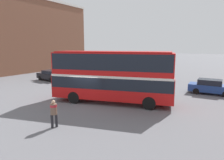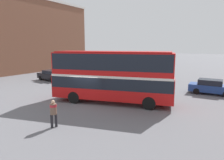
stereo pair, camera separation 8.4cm
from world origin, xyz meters
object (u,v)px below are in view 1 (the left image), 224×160
parked_car_kerb_near (110,70)px  parked_car_kerb_far (50,75)px  double_decker_bus (112,74)px  parked_car_side_street (211,87)px  pedestrian_foreground (54,111)px

parked_car_kerb_near → parked_car_kerb_far: size_ratio=1.01×
double_decker_bus → parked_car_kerb_near: size_ratio=2.39×
double_decker_bus → parked_car_kerb_near: 17.92m
double_decker_bus → parked_car_side_street: bearing=32.7°
pedestrian_foreground → parked_car_side_street: size_ratio=0.39×
pedestrian_foreground → double_decker_bus: bearing=-58.1°
parked_car_kerb_near → double_decker_bus: bearing=-53.6°
double_decker_bus → parked_car_kerb_far: (-13.79, 5.18, -1.87)m
parked_car_kerb_far → parked_car_side_street: bearing=-164.9°
double_decker_bus → parked_car_kerb_near: double_decker_bus is taller
parked_car_kerb_near → parked_car_side_street: (16.89, -6.80, -0.01)m
parked_car_kerb_near → parked_car_kerb_far: bearing=-109.3°
pedestrian_foreground → parked_car_side_street: bearing=-83.0°
parked_car_kerb_far → parked_car_side_street: 21.33m
double_decker_bus → parked_car_kerb_near: (-9.58, 15.04, -1.84)m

